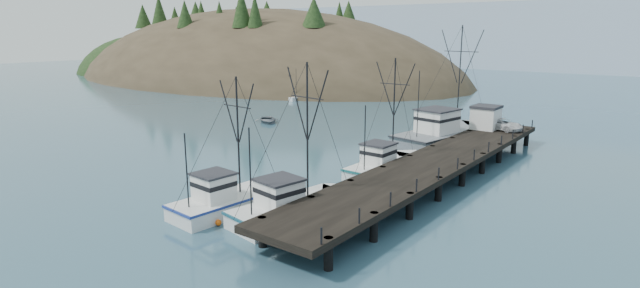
% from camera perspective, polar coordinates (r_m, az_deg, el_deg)
% --- Properties ---
extents(ground, '(400.00, 400.00, 0.00)m').
position_cam_1_polar(ground, '(43.12, -13.90, -5.74)').
color(ground, '#2C5063').
rests_on(ground, ground).
extents(pier, '(6.00, 44.00, 2.00)m').
position_cam_1_polar(pier, '(46.65, 13.05, -2.11)').
color(pier, black).
rests_on(pier, ground).
extents(headland, '(134.80, 78.00, 51.00)m').
position_cam_1_polar(headland, '(150.35, -8.59, 5.84)').
color(headland, '#382D1E').
rests_on(headland, ground).
extents(distant_ridge, '(360.00, 40.00, 26.00)m').
position_cam_1_polar(distant_ridge, '(197.02, 30.98, 7.13)').
color(distant_ridge, '#9EB2C6').
rests_on(distant_ridge, ground).
extents(distant_ridge_far, '(180.00, 25.00, 18.00)m').
position_cam_1_polar(distant_ridge_far, '(222.76, 18.52, 8.74)').
color(distant_ridge_far, silver).
rests_on(distant_ridge_far, ground).
extents(moored_sailboats, '(20.20, 19.74, 6.35)m').
position_cam_1_polar(moored_sailboats, '(107.51, -0.89, 5.84)').
color(moored_sailboats, silver).
rests_on(moored_sailboats, ground).
extents(trawler_near, '(5.37, 11.63, 11.66)m').
position_cam_1_polar(trawler_near, '(37.01, -2.65, -7.15)').
color(trawler_near, silver).
rests_on(trawler_near, ground).
extents(trawler_mid, '(4.27, 10.54, 10.51)m').
position_cam_1_polar(trawler_mid, '(38.94, -10.18, -6.32)').
color(trawler_mid, silver).
rests_on(trawler_mid, ground).
extents(trawler_far, '(3.80, 11.01, 11.33)m').
position_cam_1_polar(trawler_far, '(48.33, 7.61, -2.43)').
color(trawler_far, silver).
rests_on(trawler_far, ground).
extents(work_vessel, '(7.86, 17.69, 14.44)m').
position_cam_1_polar(work_vessel, '(62.07, 14.42, 1.07)').
color(work_vessel, slate).
rests_on(work_vessel, ground).
extents(pier_shed, '(3.00, 3.20, 2.80)m').
position_cam_1_polar(pier_shed, '(62.50, 18.42, 2.94)').
color(pier_shed, silver).
rests_on(pier_shed, pier).
extents(pickup_truck, '(5.34, 3.66, 1.36)m').
position_cam_1_polar(pickup_truck, '(62.56, 20.12, 2.13)').
color(pickup_truck, silver).
rests_on(pickup_truck, pier).
extents(motorboat, '(6.19, 6.04, 1.05)m').
position_cam_1_polar(motorboat, '(75.26, -5.97, 2.48)').
color(motorboat, slate).
rests_on(motorboat, ground).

